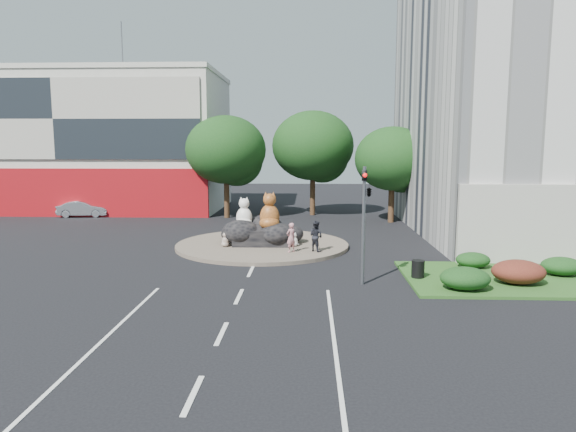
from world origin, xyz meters
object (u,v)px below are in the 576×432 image
(cat_white, at_px, (244,212))
(pedestrian_pink, at_px, (291,237))
(parked_car, at_px, (83,209))
(litter_bin, at_px, (418,269))
(pedestrian_dark, at_px, (316,236))
(cat_tabby, at_px, (270,210))
(kitten_white, at_px, (294,239))
(kitten_calico, at_px, (225,239))

(cat_white, relative_size, pedestrian_pink, 1.15)
(pedestrian_pink, relative_size, parked_car, 0.39)
(cat_white, bearing_deg, litter_bin, -30.62)
(pedestrian_dark, bearing_deg, pedestrian_pink, 53.74)
(litter_bin, bearing_deg, pedestrian_pink, 140.05)
(cat_tabby, xyz_separation_m, pedestrian_pink, (1.29, -2.02, -1.19))
(cat_tabby, relative_size, parked_car, 0.53)
(cat_white, xyz_separation_m, kitten_white, (2.94, -0.85, -1.41))
(cat_tabby, relative_size, kitten_white, 2.71)
(cat_tabby, xyz_separation_m, pedestrian_dark, (2.63, -1.74, -1.16))
(pedestrian_dark, bearing_deg, kitten_white, -6.31)
(cat_white, bearing_deg, kitten_calico, -120.00)
(kitten_white, distance_m, parked_car, 21.98)
(cat_tabby, distance_m, pedestrian_dark, 3.36)
(pedestrian_pink, distance_m, parked_car, 22.87)
(pedestrian_dark, bearing_deg, kitten_calico, 30.19)
(parked_car, bearing_deg, litter_bin, -136.49)
(pedestrian_pink, height_order, pedestrian_dark, pedestrian_dark)
(pedestrian_dark, xyz_separation_m, litter_bin, (4.41, -5.08, -0.52))
(kitten_white, xyz_separation_m, litter_bin, (5.61, -6.44, -0.10))
(kitten_white, xyz_separation_m, pedestrian_dark, (1.21, -1.35, 0.43))
(kitten_calico, relative_size, pedestrian_pink, 0.53)
(parked_car, bearing_deg, kitten_white, -132.79)
(cat_tabby, height_order, kitten_calico, cat_tabby)
(litter_bin, bearing_deg, parked_car, 140.64)
(pedestrian_dark, distance_m, parked_car, 23.75)
(cat_tabby, bearing_deg, kitten_calico, -163.31)
(cat_white, xyz_separation_m, litter_bin, (8.56, -7.28, -1.50))
(cat_white, height_order, litter_bin, cat_white)
(kitten_calico, distance_m, litter_bin, 11.32)
(cat_white, bearing_deg, cat_tabby, -7.07)
(kitten_white, bearing_deg, pedestrian_pink, -124.02)
(pedestrian_pink, relative_size, litter_bin, 2.07)
(cat_white, relative_size, kitten_calico, 2.17)
(pedestrian_dark, distance_m, litter_bin, 6.75)
(kitten_white, distance_m, litter_bin, 8.54)
(pedestrian_pink, relative_size, pedestrian_dark, 0.96)
(kitten_calico, xyz_separation_m, pedestrian_dark, (5.10, -1.07, 0.41))
(kitten_calico, relative_size, parked_car, 0.21)
(kitten_white, height_order, pedestrian_dark, pedestrian_dark)
(pedestrian_pink, distance_m, litter_bin, 7.50)
(cat_tabby, distance_m, kitten_white, 2.16)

